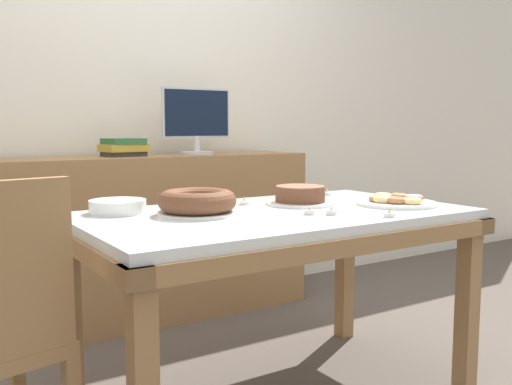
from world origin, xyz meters
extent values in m
cube|color=silver|center=(0.00, 1.48, 1.30)|extent=(8.00, 0.10, 2.60)
cube|color=silver|center=(0.00, 0.00, 0.73)|extent=(1.47, 0.82, 0.04)
cube|color=olive|center=(0.00, -0.39, 0.68)|extent=(1.50, 0.08, 0.06)
cube|color=olive|center=(0.00, 0.39, 0.68)|extent=(1.50, 0.08, 0.06)
cube|color=olive|center=(-0.71, 0.00, 0.68)|extent=(0.08, 0.86, 0.06)
cube|color=olive|center=(0.71, 0.00, 0.68)|extent=(0.08, 0.86, 0.06)
cube|color=olive|center=(0.69, -0.37, 0.35)|extent=(0.07, 0.07, 0.69)
cube|color=olive|center=(-0.69, 0.37, 0.35)|extent=(0.07, 0.07, 0.69)
cube|color=olive|center=(0.69, 0.37, 0.35)|extent=(0.07, 0.07, 0.69)
cube|color=olive|center=(0.00, 1.18, 0.46)|extent=(1.78, 0.44, 0.91)
cylinder|color=silver|center=(0.27, 1.18, 0.92)|extent=(0.20, 0.20, 0.02)
cylinder|color=silver|center=(0.27, 1.18, 0.97)|extent=(0.04, 0.04, 0.09)
cube|color=silver|center=(0.27, 1.18, 1.15)|extent=(0.42, 0.02, 0.28)
cube|color=black|center=(0.27, 1.17, 1.15)|extent=(0.40, 0.00, 0.26)
cube|color=#3F3838|center=(-0.17, 1.18, 0.93)|extent=(0.22, 0.17, 0.03)
cube|color=#B29933|center=(-0.17, 1.18, 0.96)|extent=(0.25, 0.20, 0.04)
cube|color=#2D6638|center=(-0.17, 1.18, 0.99)|extent=(0.21, 0.20, 0.03)
cylinder|color=white|center=(0.19, 0.09, 0.76)|extent=(0.28, 0.28, 0.01)
cylinder|color=brown|center=(0.19, 0.09, 0.79)|extent=(0.21, 0.21, 0.06)
cylinder|color=brown|center=(0.19, 0.09, 0.83)|extent=(0.20, 0.20, 0.01)
cylinder|color=white|center=(-0.29, 0.08, 0.76)|extent=(0.29, 0.29, 0.01)
torus|color=brown|center=(-0.29, 0.08, 0.80)|extent=(0.29, 0.29, 0.08)
cylinder|color=white|center=(0.52, -0.13, 0.76)|extent=(0.33, 0.33, 0.01)
torus|color=white|center=(0.60, -0.15, 0.78)|extent=(0.08, 0.08, 0.02)
torus|color=#B27042|center=(0.57, -0.09, 0.78)|extent=(0.07, 0.07, 0.03)
torus|color=#EAD184|center=(0.52, -0.05, 0.78)|extent=(0.07, 0.07, 0.03)
torus|color=#B27042|center=(0.46, -0.09, 0.77)|extent=(0.08, 0.08, 0.02)
torus|color=#EAD184|center=(0.45, -0.12, 0.78)|extent=(0.08, 0.08, 0.03)
torus|color=#B27042|center=(0.47, -0.17, 0.78)|extent=(0.08, 0.08, 0.03)
torus|color=#EAD184|center=(0.51, -0.22, 0.78)|extent=(0.08, 0.08, 0.02)
torus|color=#B27042|center=(0.57, -0.17, 0.78)|extent=(0.08, 0.08, 0.02)
cylinder|color=white|center=(-0.52, 0.27, 0.76)|extent=(0.21, 0.21, 0.01)
cylinder|color=white|center=(-0.52, 0.27, 0.77)|extent=(0.21, 0.21, 0.01)
cylinder|color=white|center=(-0.52, 0.27, 0.78)|extent=(0.21, 0.21, 0.01)
cylinder|color=white|center=(-0.52, 0.27, 0.79)|extent=(0.21, 0.21, 0.01)
cylinder|color=white|center=(-0.52, 0.27, 0.80)|extent=(0.21, 0.21, 0.01)
cylinder|color=silver|center=(0.05, -0.14, 0.76)|extent=(0.04, 0.04, 0.02)
cylinder|color=white|center=(0.05, -0.14, 0.76)|extent=(0.03, 0.03, 0.00)
cone|color=#F9B74C|center=(0.05, -0.14, 0.78)|extent=(0.01, 0.01, 0.02)
cylinder|color=silver|center=(0.12, -0.19, 0.76)|extent=(0.04, 0.04, 0.02)
cylinder|color=white|center=(0.12, -0.19, 0.76)|extent=(0.03, 0.03, 0.00)
cone|color=#F9B74C|center=(0.12, -0.19, 0.78)|extent=(0.01, 0.01, 0.02)
cylinder|color=silver|center=(-0.01, 0.21, 0.76)|extent=(0.04, 0.04, 0.02)
cylinder|color=white|center=(-0.01, 0.21, 0.76)|extent=(0.03, 0.03, 0.00)
cone|color=#F9B74C|center=(-0.01, 0.21, 0.78)|extent=(0.01, 0.01, 0.02)
cylinder|color=silver|center=(0.25, -0.34, 0.76)|extent=(0.04, 0.04, 0.02)
cylinder|color=white|center=(0.25, -0.34, 0.76)|extent=(0.03, 0.03, 0.00)
cone|color=#F9B74C|center=(0.25, -0.34, 0.78)|extent=(0.01, 0.01, 0.02)
cylinder|color=silver|center=(0.49, 0.28, 0.76)|extent=(0.04, 0.04, 0.02)
cylinder|color=white|center=(0.49, 0.28, 0.76)|extent=(0.03, 0.03, 0.00)
cone|color=#F9B74C|center=(0.49, 0.28, 0.78)|extent=(0.01, 0.01, 0.02)
camera|label=1|loc=(-1.23, -1.77, 1.07)|focal=40.00mm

